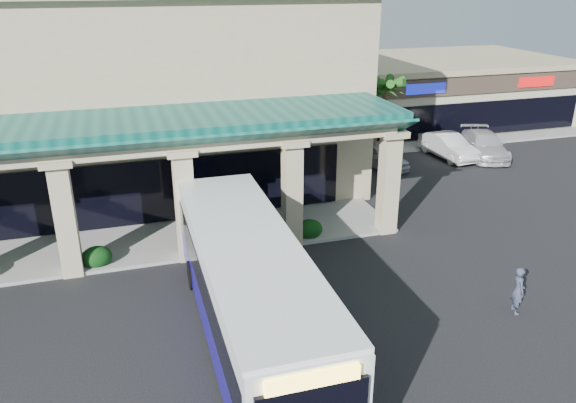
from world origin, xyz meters
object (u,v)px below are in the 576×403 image
object	(u,v)px
pedestrian	(518,290)
car_white	(448,146)
car_silver	(381,155)
transit_bus	(249,291)
car_red	(484,145)

from	to	relation	value
pedestrian	car_white	distance (m)	18.08
pedestrian	car_white	world-z (taller)	pedestrian
car_silver	car_white	bearing A→B (deg)	-3.36
car_silver	car_white	xyz separation A→B (m)	(4.97, 0.41, 0.04)
pedestrian	car_silver	distance (m)	16.23
transit_bus	car_red	xyz separation A→B (m)	(19.10, 14.77, -1.00)
car_white	car_red	distance (m)	2.40
car_white	car_red	bearing A→B (deg)	-15.17
car_silver	car_red	size ratio (longest dim) A/B	0.81
transit_bus	car_white	size ratio (longest dim) A/B	2.72
transit_bus	car_silver	world-z (taller)	transit_bus
pedestrian	car_white	bearing A→B (deg)	-9.65
pedestrian	car_red	size ratio (longest dim) A/B	0.32
transit_bus	car_red	bearing A→B (deg)	38.30
pedestrian	car_white	size ratio (longest dim) A/B	0.37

